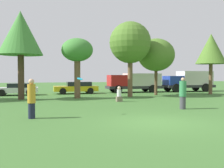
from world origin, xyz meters
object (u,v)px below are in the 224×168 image
(parked_car_white, at_px, (18,89))
(frisbee, at_px, (80,79))
(tree_1, at_px, (21,34))
(person_catcher, at_px, (183,93))
(bystander_sitting, at_px, (119,95))
(parked_car_yellow, at_px, (77,87))
(tree_2, at_px, (77,52))
(delivery_truck_blue, at_px, (189,80))
(tree_5, at_px, (211,49))
(delivery_truck_red, at_px, (135,82))
(tree_4, at_px, (156,55))
(person_thrower, at_px, (32,98))
(tree_3, at_px, (130,43))

(parked_car_white, bearing_deg, frisbee, 106.15)
(tree_1, distance_m, parked_car_white, 6.40)
(person_catcher, relative_size, tree_1, 0.26)
(bystander_sitting, bearing_deg, parked_car_white, 130.90)
(bystander_sitting, xyz_separation_m, parked_car_yellow, (-1.59, 8.77, 0.18))
(tree_2, bearing_deg, bystander_sitting, -56.22)
(bystander_sitting, relative_size, delivery_truck_blue, 0.18)
(bystander_sitting, bearing_deg, tree_2, 123.78)
(tree_5, distance_m, delivery_truck_red, 8.45)
(parked_car_white, bearing_deg, delivery_truck_red, -174.07)
(tree_1, xyz_separation_m, parked_car_white, (-0.51, 4.59, -4.42))
(bystander_sitting, distance_m, tree_4, 7.89)
(person_thrower, distance_m, bystander_sitting, 8.22)
(bystander_sitting, xyz_separation_m, delivery_truck_red, (4.86, 9.12, 0.72))
(tree_1, relative_size, tree_2, 1.40)
(person_catcher, distance_m, tree_1, 12.93)
(delivery_truck_red, bearing_deg, tree_2, 39.64)
(tree_1, distance_m, tree_4, 12.09)
(person_thrower, xyz_separation_m, bystander_sitting, (5.88, 5.73, -0.41))
(frisbee, height_order, delivery_truck_red, delivery_truck_red)
(parked_car_white, bearing_deg, tree_3, 155.58)
(person_catcher, bearing_deg, bystander_sitting, -73.46)
(tree_3, bearing_deg, parked_car_yellow, 126.46)
(tree_2, bearing_deg, person_catcher, -62.45)
(person_thrower, distance_m, frisbee, 2.31)
(tree_5, xyz_separation_m, delivery_truck_red, (-6.01, 4.97, -3.24))
(tree_2, distance_m, delivery_truck_blue, 14.82)
(person_catcher, distance_m, tree_3, 9.31)
(tree_3, bearing_deg, parked_car_white, 153.53)
(tree_2, relative_size, parked_car_white, 1.25)
(tree_2, bearing_deg, delivery_truck_blue, 19.91)
(delivery_truck_red, distance_m, delivery_truck_blue, 6.53)
(tree_5, xyz_separation_m, parked_car_white, (-18.06, 4.16, -3.81))
(frisbee, bearing_deg, parked_car_white, 104.09)
(tree_4, distance_m, delivery_truck_blue, 7.53)
(frisbee, distance_m, tree_2, 9.33)
(tree_4, bearing_deg, frisbee, -131.33)
(tree_5, distance_m, parked_car_white, 18.92)
(delivery_truck_red, bearing_deg, frisbee, 61.48)
(delivery_truck_blue, bearing_deg, person_thrower, 41.63)
(frisbee, bearing_deg, tree_5, 33.27)
(bystander_sitting, relative_size, tree_2, 0.22)
(person_thrower, distance_m, tree_3, 12.93)
(frisbee, xyz_separation_m, parked_car_yellow, (2.15, 14.21, -1.06))
(tree_2, distance_m, tree_3, 4.68)
(person_catcher, bearing_deg, tree_5, -140.36)
(tree_5, relative_size, parked_car_white, 1.53)
(tree_3, bearing_deg, tree_4, 21.56)
(bystander_sitting, height_order, delivery_truck_blue, delivery_truck_blue)
(bystander_sitting, bearing_deg, person_catcher, -67.46)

